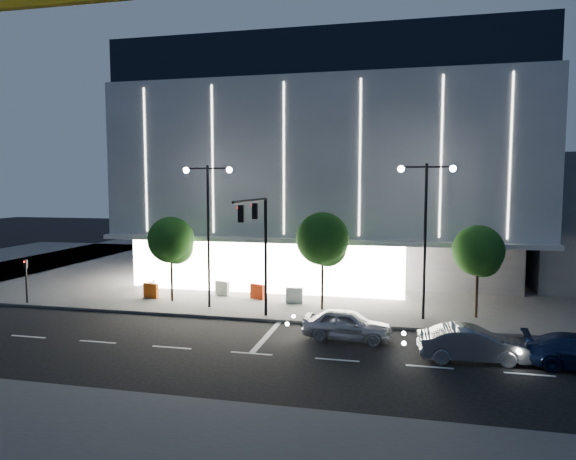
% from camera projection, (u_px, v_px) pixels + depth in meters
% --- Properties ---
extents(ground, '(160.00, 160.00, 0.00)m').
position_uv_depth(ground, '(222.00, 341.00, 25.73)').
color(ground, black).
rests_on(ground, ground).
extents(sidewalk_museum, '(70.00, 40.00, 0.15)m').
position_uv_depth(sidewalk_museum, '(361.00, 267.00, 47.95)').
color(sidewalk_museum, '#474747').
rests_on(sidewalk_museum, ground).
extents(museum, '(30.00, 25.80, 18.00)m').
position_uv_depth(museum, '(338.00, 168.00, 45.91)').
color(museum, '#4C4C51').
rests_on(museum, ground).
extents(traffic_mast, '(0.33, 5.89, 7.07)m').
position_uv_depth(traffic_mast, '(259.00, 235.00, 28.30)').
color(traffic_mast, black).
rests_on(traffic_mast, ground).
extents(street_lamp_west, '(3.16, 0.36, 9.00)m').
position_uv_depth(street_lamp_west, '(208.00, 215.00, 31.67)').
color(street_lamp_west, black).
rests_on(street_lamp_west, ground).
extents(street_lamp_east, '(3.16, 0.36, 9.00)m').
position_uv_depth(street_lamp_east, '(425.00, 218.00, 28.84)').
color(street_lamp_east, black).
rests_on(street_lamp_east, ground).
extents(ped_signal_far, '(0.22, 0.24, 3.00)m').
position_uv_depth(ped_signal_far, '(26.00, 276.00, 33.20)').
color(ped_signal_far, black).
rests_on(ped_signal_far, ground).
extents(tree_left, '(3.02, 3.02, 5.72)m').
position_uv_depth(tree_left, '(171.00, 243.00, 33.48)').
color(tree_left, black).
rests_on(tree_left, ground).
extents(tree_mid, '(3.25, 3.25, 6.15)m').
position_uv_depth(tree_mid, '(323.00, 242.00, 31.28)').
color(tree_mid, black).
rests_on(tree_mid, ground).
extents(tree_right, '(2.91, 2.91, 5.51)m').
position_uv_depth(tree_right, '(478.00, 253.00, 29.36)').
color(tree_right, black).
rests_on(tree_right, ground).
extents(car_lead, '(4.67, 2.26, 1.54)m').
position_uv_depth(car_lead, '(347.00, 325.00, 25.90)').
color(car_lead, '#ABACB3').
rests_on(car_lead, ground).
extents(car_second, '(4.81, 1.99, 1.55)m').
position_uv_depth(car_second, '(472.00, 344.00, 22.78)').
color(car_second, gray).
rests_on(car_second, ground).
extents(barrier_a, '(1.13, 0.47, 1.00)m').
position_uv_depth(barrier_a, '(151.00, 291.00, 34.70)').
color(barrier_a, '#CC4A0B').
rests_on(barrier_a, sidewalk_museum).
extents(barrier_b, '(1.12, 0.62, 1.00)m').
position_uv_depth(barrier_b, '(222.00, 288.00, 35.46)').
color(barrier_b, silver).
rests_on(barrier_b, sidewalk_museum).
extents(barrier_c, '(1.11, 0.68, 1.00)m').
position_uv_depth(barrier_c, '(257.00, 291.00, 34.42)').
color(barrier_c, red).
rests_on(barrier_c, sidewalk_museum).
extents(barrier_d, '(1.12, 0.39, 1.00)m').
position_uv_depth(barrier_d, '(294.00, 295.00, 33.22)').
color(barrier_d, silver).
rests_on(barrier_d, sidewalk_museum).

